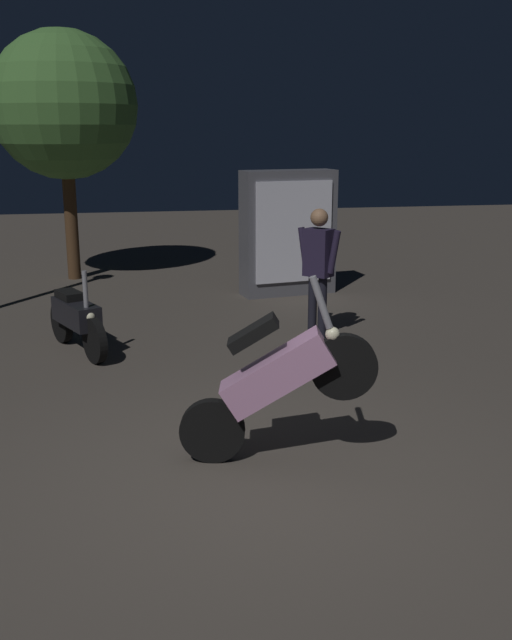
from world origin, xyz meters
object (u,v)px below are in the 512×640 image
Objects in this scene: motorcycle_pink_foreground at (277,380)px; motorcycle_black_parked_left at (76,319)px; kiosk_billboard at (288,233)px; person_rider_beside at (318,261)px.

motorcycle_pink_foreground reaches higher than motorcycle_black_parked_left.
kiosk_billboard is at bearing 105.23° from motorcycle_black_parked_left.
person_rider_beside reaches higher than motorcycle_black_parked_left.
motorcycle_black_parked_left is at bearing 128.92° from motorcycle_pink_foreground.
kiosk_billboard reaches higher than motorcycle_black_parked_left.
motorcycle_black_parked_left is 0.88× the size of person_rider_beside.
motorcycle_black_parked_left is (-1.85, 3.56, -0.31)m from motorcycle_pink_foreground.
motorcycle_black_parked_left is at bearing 140.91° from person_rider_beside.
motorcycle_pink_foreground is at bearing 2.48° from motorcycle_black_parked_left.
person_rider_beside is (3.18, 0.12, 0.62)m from motorcycle_black_parked_left.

